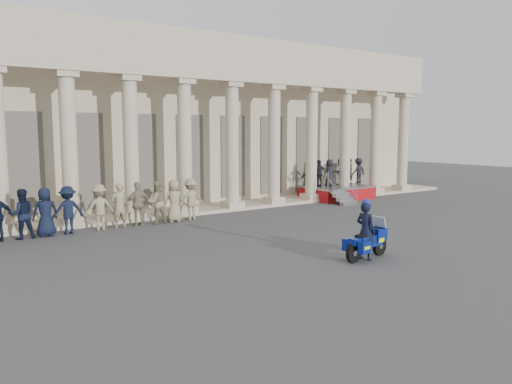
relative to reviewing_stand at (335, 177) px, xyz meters
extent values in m
plane|color=#3C3C3E|center=(-11.07, -8.12, -1.27)|extent=(90.00, 90.00, 0.00)
cube|color=tan|center=(-11.07, 6.88, 3.23)|extent=(40.00, 10.00, 9.00)
cube|color=tan|center=(-11.07, 0.68, -1.20)|extent=(40.00, 2.60, 0.15)
cube|color=tan|center=(-11.07, -0.12, 5.52)|extent=(35.80, 1.00, 1.00)
cube|color=tan|center=(-11.07, -0.12, 6.62)|extent=(35.80, 1.00, 1.20)
cube|color=tan|center=(-17.57, -0.12, -0.97)|extent=(0.90, 0.90, 0.30)
cube|color=tan|center=(-14.97, -0.12, -0.97)|extent=(0.90, 0.90, 0.30)
cylinder|color=tan|center=(-14.97, -0.12, 1.98)|extent=(0.64, 0.64, 5.60)
cube|color=tan|center=(-14.97, -0.12, 4.90)|extent=(0.85, 0.85, 0.24)
cube|color=tan|center=(-12.37, -0.12, -0.97)|extent=(0.90, 0.90, 0.30)
cylinder|color=tan|center=(-12.37, -0.12, 1.98)|extent=(0.64, 0.64, 5.60)
cube|color=tan|center=(-12.37, -0.12, 4.90)|extent=(0.85, 0.85, 0.24)
cube|color=tan|center=(-9.77, -0.12, -0.97)|extent=(0.90, 0.90, 0.30)
cylinder|color=tan|center=(-9.77, -0.12, 1.98)|extent=(0.64, 0.64, 5.60)
cube|color=tan|center=(-9.77, -0.12, 4.90)|extent=(0.85, 0.85, 0.24)
cube|color=tan|center=(-7.17, -0.12, -0.97)|extent=(0.90, 0.90, 0.30)
cylinder|color=tan|center=(-7.17, -0.12, 1.98)|extent=(0.64, 0.64, 5.60)
cube|color=tan|center=(-7.17, -0.12, 4.90)|extent=(0.85, 0.85, 0.24)
cube|color=tan|center=(-4.57, -0.12, -0.97)|extent=(0.90, 0.90, 0.30)
cylinder|color=tan|center=(-4.57, -0.12, 1.98)|extent=(0.64, 0.64, 5.60)
cube|color=tan|center=(-4.57, -0.12, 4.90)|extent=(0.85, 0.85, 0.24)
cube|color=tan|center=(-1.97, -0.12, -0.97)|extent=(0.90, 0.90, 0.30)
cylinder|color=tan|center=(-1.97, -0.12, 1.98)|extent=(0.64, 0.64, 5.60)
cube|color=tan|center=(-1.97, -0.12, 4.90)|extent=(0.85, 0.85, 0.24)
cube|color=tan|center=(0.63, -0.12, -0.97)|extent=(0.90, 0.90, 0.30)
cylinder|color=tan|center=(0.63, -0.12, 1.98)|extent=(0.64, 0.64, 5.60)
cube|color=tan|center=(0.63, -0.12, 4.90)|extent=(0.85, 0.85, 0.24)
cube|color=tan|center=(3.23, -0.12, -0.97)|extent=(0.90, 0.90, 0.30)
cylinder|color=tan|center=(3.23, -0.12, 1.98)|extent=(0.64, 0.64, 5.60)
cube|color=tan|center=(3.23, -0.12, 4.90)|extent=(0.85, 0.85, 0.24)
cube|color=tan|center=(5.83, -0.12, -0.97)|extent=(0.90, 0.90, 0.30)
cylinder|color=tan|center=(5.83, -0.12, 1.98)|extent=(0.64, 0.64, 5.60)
cube|color=tan|center=(5.83, -0.12, 4.90)|extent=(0.85, 0.85, 0.24)
cube|color=black|center=(-16.27, 1.90, 1.28)|extent=(1.30, 0.12, 4.20)
cube|color=black|center=(-13.67, 1.90, 1.28)|extent=(1.30, 0.12, 4.20)
cube|color=black|center=(-11.07, 1.90, 1.28)|extent=(1.30, 0.12, 4.20)
cube|color=black|center=(-8.47, 1.90, 1.28)|extent=(1.30, 0.12, 4.20)
cube|color=black|center=(-5.87, 1.90, 1.28)|extent=(1.30, 0.12, 4.20)
cube|color=black|center=(-3.27, 1.90, 1.28)|extent=(1.30, 0.12, 4.20)
cube|color=black|center=(-0.67, 1.90, 1.28)|extent=(1.30, 0.12, 4.20)
cube|color=black|center=(1.93, 1.90, 1.28)|extent=(1.30, 0.12, 4.20)
cube|color=black|center=(4.53, 1.90, 1.28)|extent=(1.30, 0.12, 4.20)
imported|color=black|center=(-17.09, -1.41, -0.35)|extent=(0.89, 0.70, 1.84)
imported|color=black|center=(-16.27, -1.41, -0.35)|extent=(0.90, 0.59, 1.84)
imported|color=black|center=(-15.46, -1.41, -0.35)|extent=(1.19, 0.68, 1.84)
imported|color=gray|center=(-14.25, -1.41, -0.35)|extent=(1.19, 0.68, 1.84)
imported|color=gray|center=(-13.44, -1.41, -0.35)|extent=(0.67, 0.44, 1.84)
imported|color=gray|center=(-12.62, -1.41, -0.35)|extent=(1.08, 0.45, 1.84)
imported|color=gray|center=(-11.81, -1.41, -0.35)|extent=(0.89, 0.70, 1.84)
imported|color=gray|center=(-11.00, -1.41, -0.35)|extent=(0.90, 0.59, 1.84)
imported|color=gray|center=(-10.18, -1.41, -0.35)|extent=(1.19, 0.68, 1.84)
cube|color=gray|center=(0.09, -0.04, -0.56)|extent=(3.75, 2.68, 0.10)
cube|color=#9B0C11|center=(0.09, -1.36, -0.94)|extent=(3.75, 0.04, 0.66)
cube|color=#9B0C11|center=(-1.76, -0.04, -0.94)|extent=(0.04, 2.68, 0.66)
cube|color=#9B0C11|center=(1.95, -0.04, -0.94)|extent=(0.04, 2.68, 0.66)
cube|color=gray|center=(-1.18, -2.28, -1.18)|extent=(1.10, 0.28, 0.19)
cube|color=gray|center=(-1.18, -2.00, -0.99)|extent=(1.10, 0.28, 0.19)
cube|color=gray|center=(-1.18, -1.72, -0.80)|extent=(1.10, 0.28, 0.19)
cube|color=gray|center=(-1.18, -1.44, -0.61)|extent=(1.10, 0.28, 0.19)
cylinder|color=gray|center=(0.09, 1.25, -0.01)|extent=(3.75, 0.04, 0.04)
imported|color=black|center=(-1.91, 0.16, 0.26)|extent=(1.00, 0.57, 1.54)
imported|color=black|center=(-1.11, 0.16, 0.26)|extent=(0.90, 0.38, 1.54)
imported|color=black|center=(-0.31, 0.16, 0.26)|extent=(0.75, 0.49, 1.54)
imported|color=black|center=(0.49, 0.16, 0.26)|extent=(0.75, 0.58, 1.54)
imported|color=black|center=(1.29, 0.16, 0.26)|extent=(0.56, 0.37, 1.54)
imported|color=black|center=(2.09, 0.16, 0.26)|extent=(1.00, 0.57, 1.54)
cylinder|color=black|center=(-8.28, -10.56, -0.97)|extent=(0.61, 0.20, 0.60)
cylinder|color=black|center=(-9.63, -10.73, -0.97)|extent=(0.61, 0.20, 0.60)
cube|color=navy|center=(-8.91, -10.64, -0.71)|extent=(1.09, 0.51, 0.35)
cube|color=navy|center=(-8.46, -10.58, -0.56)|extent=(0.56, 0.53, 0.41)
cube|color=silver|center=(-8.46, -10.58, -0.77)|extent=(0.23, 0.30, 0.11)
cube|color=#B2BFCC|center=(-8.30, -10.56, -0.25)|extent=(0.24, 0.44, 0.49)
cube|color=black|center=(-9.09, -10.66, -0.53)|extent=(0.63, 0.38, 0.09)
cube|color=navy|center=(-9.58, -10.73, -0.63)|extent=(0.36, 0.35, 0.20)
cube|color=navy|center=(-9.46, -11.00, -0.77)|extent=(0.43, 0.25, 0.36)
cube|color=#CBF40C|center=(-9.46, -11.00, -0.77)|extent=(0.30, 0.25, 0.09)
cube|color=navy|center=(-9.53, -10.43, -0.77)|extent=(0.43, 0.25, 0.36)
cube|color=#CBF40C|center=(-9.53, -10.43, -0.77)|extent=(0.30, 0.25, 0.09)
cylinder|color=silver|center=(-9.39, -10.48, -1.00)|extent=(0.55, 0.16, 0.09)
cylinder|color=black|center=(-8.46, -10.58, -0.34)|extent=(0.11, 0.64, 0.03)
imported|color=black|center=(-9.04, -10.66, -0.37)|extent=(0.51, 0.70, 1.80)
sphere|color=navy|center=(-9.04, -10.66, 0.47)|extent=(0.28, 0.28, 0.28)
camera|label=1|loc=(-20.42, -20.98, 2.65)|focal=35.00mm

